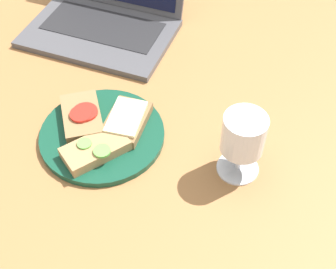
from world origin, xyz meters
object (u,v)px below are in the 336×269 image
object	(u,v)px
plate	(102,135)
sandwich_with_tomato	(82,116)
sandwich_with_cucumber	(95,149)
wine_glass	(243,137)
laptop	(106,11)
sandwich_with_cheese	(126,121)

from	to	relation	value
plate	sandwich_with_tomato	xyz separation A→B (cm)	(-4.70, 1.35, 1.91)
plate	sandwich_with_cucumber	distance (cm)	5.28
plate	wine_glass	distance (cm)	27.23
wine_glass	laptop	size ratio (longest dim) A/B	0.39
sandwich_with_cucumber	sandwich_with_cheese	distance (cm)	8.60
plate	sandwich_with_tomato	size ratio (longest dim) A/B	1.75
plate	wine_glass	world-z (taller)	wine_glass
plate	laptop	size ratio (longest dim) A/B	0.71
plate	sandwich_with_cheese	world-z (taller)	sandwich_with_cheese
sandwich_with_cucumber	sandwich_with_tomato	bearing A→B (deg)	133.68
sandwich_with_tomato	laptop	world-z (taller)	laptop
wine_glass	laptop	distance (cm)	50.94
plate	sandwich_with_cucumber	size ratio (longest dim) A/B	1.80
sandwich_with_tomato	wine_glass	world-z (taller)	wine_glass
sandwich_with_tomato	sandwich_with_cheese	bearing A→B (deg)	14.12
sandwich_with_cheese	sandwich_with_tomato	world-z (taller)	sandwich_with_tomato
sandwich_with_cucumber	laptop	world-z (taller)	laptop
sandwich_with_cucumber	sandwich_with_cheese	world-z (taller)	same
sandwich_with_cucumber	sandwich_with_tomato	distance (cm)	8.56
sandwich_with_cheese	sandwich_with_tomato	xyz separation A→B (cm)	(-8.26, -2.08, 0.10)
sandwich_with_cucumber	sandwich_with_tomato	xyz separation A→B (cm)	(-5.91, 6.19, 0.17)
sandwich_with_cucumber	laptop	xyz separation A→B (cm)	(-15.65, 37.28, 1.62)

